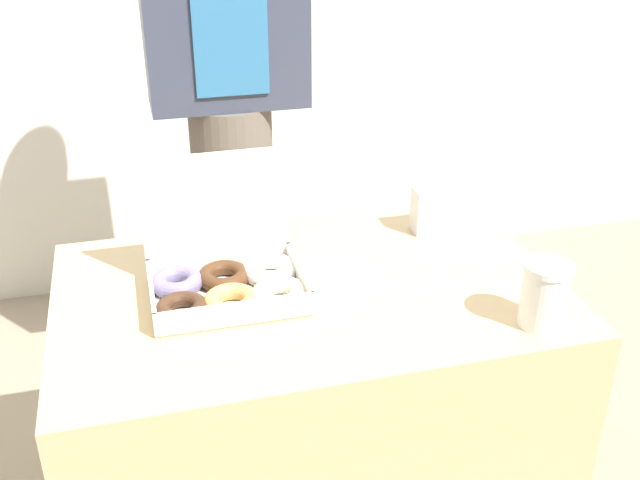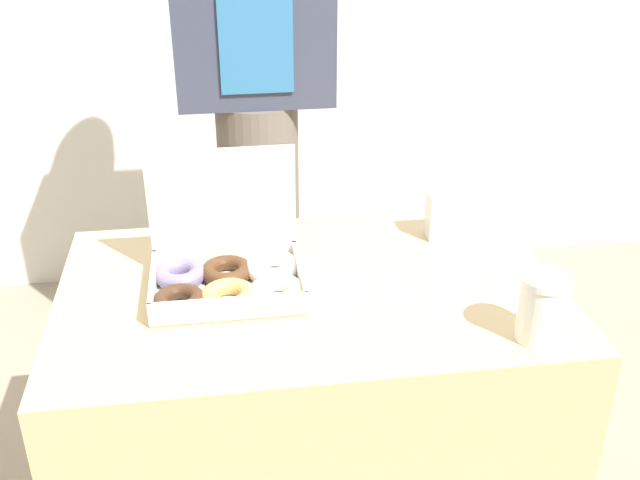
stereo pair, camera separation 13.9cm
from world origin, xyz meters
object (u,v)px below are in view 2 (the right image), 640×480
(donut_box, at_px, (230,274))
(coffee_cup, at_px, (543,308))
(person_customer, at_px, (255,81))
(napkin_holder, at_px, (449,215))

(donut_box, relative_size, coffee_cup, 2.67)
(donut_box, relative_size, person_customer, 0.19)
(coffee_cup, bearing_deg, person_customer, 116.97)
(person_customer, bearing_deg, coffee_cup, -63.03)
(coffee_cup, height_order, person_customer, person_customer)
(napkin_holder, height_order, person_customer, person_customer)
(donut_box, height_order, napkin_holder, donut_box)
(napkin_holder, bearing_deg, person_customer, 132.11)
(napkin_holder, relative_size, person_customer, 0.06)
(coffee_cup, bearing_deg, donut_box, 155.00)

